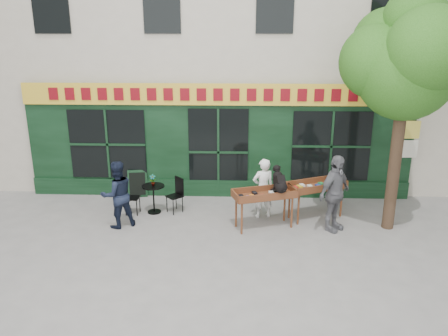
# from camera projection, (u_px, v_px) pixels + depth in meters

# --- Properties ---
(ground) EXTENTS (80.00, 80.00, 0.00)m
(ground) POSITION_uv_depth(u_px,v_px,m) (214.00, 230.00, 10.71)
(ground) COLOR slate
(ground) RESTS_ON ground
(building) EXTENTS (14.00, 7.26, 10.00)m
(building) POSITION_uv_depth(u_px,v_px,m) (223.00, 22.00, 14.94)
(building) COLOR beige
(building) RESTS_ON ground
(street_tree) EXTENTS (3.05, 2.90, 5.60)m
(street_tree) POSITION_uv_depth(u_px,v_px,m) (408.00, 57.00, 9.68)
(street_tree) COLOR #382619
(street_tree) RESTS_ON ground
(book_cart_center) EXTENTS (1.62, 1.07, 0.99)m
(book_cart_center) POSITION_uv_depth(u_px,v_px,m) (264.00, 196.00, 10.61)
(book_cart_center) COLOR brown
(book_cart_center) RESTS_ON ground
(dog) EXTENTS (0.51, 0.68, 0.60)m
(dog) POSITION_uv_depth(u_px,v_px,m) (280.00, 179.00, 10.42)
(dog) COLOR black
(dog) RESTS_ON book_cart_center
(woman) EXTENTS (0.67, 0.54, 1.58)m
(woman) POSITION_uv_depth(u_px,v_px,m) (263.00, 188.00, 11.24)
(woman) COLOR white
(woman) RESTS_ON ground
(book_cart_right) EXTENTS (1.62, 1.19, 0.99)m
(book_cart_right) POSITION_uv_depth(u_px,v_px,m) (316.00, 188.00, 11.20)
(book_cart_right) COLOR brown
(book_cart_right) RESTS_ON ground
(man_right) EXTENTS (1.11, 1.10, 1.89)m
(man_right) POSITION_uv_depth(u_px,v_px,m) (334.00, 193.00, 10.44)
(man_right) COLOR slate
(man_right) RESTS_ON ground
(bistro_table) EXTENTS (0.60, 0.60, 0.76)m
(bistro_table) POSITION_uv_depth(u_px,v_px,m) (153.00, 193.00, 11.58)
(bistro_table) COLOR black
(bistro_table) RESTS_ON ground
(bistro_chair_left) EXTENTS (0.38, 0.37, 0.95)m
(bistro_chair_left) POSITION_uv_depth(u_px,v_px,m) (129.00, 194.00, 11.51)
(bistro_chair_left) COLOR black
(bistro_chair_left) RESTS_ON ground
(bistro_chair_right) EXTENTS (0.51, 0.51, 0.95)m
(bistro_chair_right) POSITION_uv_depth(u_px,v_px,m) (177.00, 192.00, 11.66)
(bistro_chair_right) COLOR black
(bistro_chair_right) RESTS_ON ground
(potted_plant) EXTENTS (0.18, 0.14, 0.31)m
(potted_plant) POSITION_uv_depth(u_px,v_px,m) (153.00, 180.00, 11.47)
(potted_plant) COLOR gray
(potted_plant) RESTS_ON bistro_table
(man_left) EXTENTS (1.04, 0.98, 1.69)m
(man_left) POSITION_uv_depth(u_px,v_px,m) (117.00, 194.00, 10.66)
(man_left) COLOR black
(man_left) RESTS_ON ground
(chalkboard) EXTENTS (0.58, 0.27, 0.79)m
(chalkboard) POSITION_uv_depth(u_px,v_px,m) (137.00, 184.00, 12.77)
(chalkboard) COLOR black
(chalkboard) RESTS_ON ground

